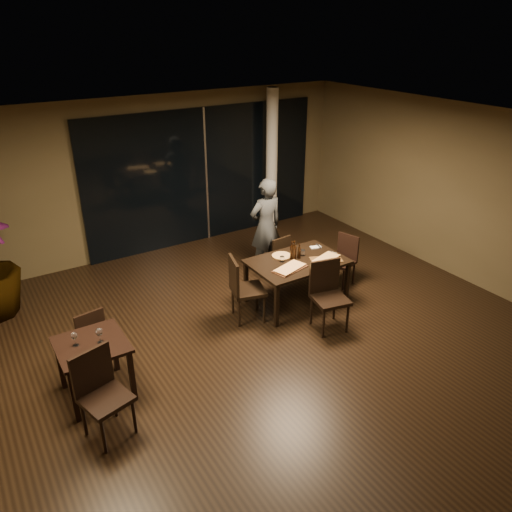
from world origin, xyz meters
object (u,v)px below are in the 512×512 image
(diner, at_px, (266,226))
(bottle_c, at_px, (292,250))
(chair_main_near, at_px, (328,291))
(bottle_b, at_px, (299,251))
(chair_side_far, at_px, (89,333))
(chair_side_near, at_px, (100,389))
(chair_main_left, at_px, (242,286))
(chair_main_far, at_px, (277,256))
(bottle_a, at_px, (294,250))
(main_table, at_px, (297,265))
(chair_main_right, at_px, (344,257))
(side_table, at_px, (92,352))

(diner, bearing_deg, bottle_c, 78.32)
(chair_main_near, relative_size, bottle_b, 4.16)
(chair_side_far, height_order, chair_side_near, chair_side_near)
(bottle_c, bearing_deg, chair_main_left, -175.02)
(chair_main_far, distance_m, chair_main_near, 1.61)
(bottle_b, bearing_deg, bottle_a, 175.99)
(chair_main_far, relative_size, bottle_a, 2.68)
(chair_main_far, relative_size, chair_main_near, 0.82)
(bottle_c, bearing_deg, chair_side_near, -160.17)
(diner, relative_size, bottle_b, 7.02)
(chair_side_far, bearing_deg, main_table, 168.52)
(chair_side_far, xyz_separation_m, chair_side_near, (-0.22, -1.30, 0.10))
(chair_main_near, xyz_separation_m, diner, (0.22, 2.02, 0.30))
(chair_main_right, bearing_deg, bottle_a, -104.40)
(side_table, bearing_deg, chair_main_left, 12.13)
(main_table, bearing_deg, chair_main_left, 179.26)
(chair_side_near, distance_m, bottle_b, 3.78)
(bottle_b, bearing_deg, chair_side_far, 178.44)
(side_table, relative_size, bottle_c, 2.69)
(chair_side_near, bearing_deg, main_table, 2.67)
(chair_side_near, bearing_deg, chair_main_right, -0.23)
(main_table, height_order, side_table, same)
(chair_main_right, height_order, bottle_a, bottle_a)
(side_table, relative_size, chair_main_near, 0.77)
(diner, bearing_deg, chair_main_left, 44.92)
(diner, bearing_deg, chair_main_right, 128.94)
(bottle_c, bearing_deg, chair_main_right, 0.34)
(side_table, bearing_deg, chair_main_far, 19.93)
(chair_side_near, bearing_deg, chair_main_left, 9.54)
(diner, bearing_deg, chair_main_near, 83.72)
(chair_side_far, height_order, bottle_a, bottle_a)
(chair_side_near, bearing_deg, chair_side_far, 64.96)
(chair_main_right, bearing_deg, side_table, -98.91)
(chair_side_near, xyz_separation_m, bottle_a, (3.48, 1.21, 0.33))
(bottle_b, bearing_deg, diner, 83.94)
(chair_main_left, relative_size, bottle_b, 4.16)
(chair_main_left, bearing_deg, diner, -29.66)
(chair_main_left, bearing_deg, chair_main_right, -72.05)
(side_table, bearing_deg, bottle_c, 10.09)
(chair_main_far, bearing_deg, chair_side_near, 21.31)
(chair_side_far, bearing_deg, bottle_c, 170.22)
(main_table, bearing_deg, chair_side_near, -161.80)
(chair_main_left, distance_m, chair_side_near, 2.75)
(side_table, xyz_separation_m, chair_main_left, (2.39, 0.51, -0.04))
(chair_main_far, relative_size, bottle_c, 2.86)
(main_table, distance_m, chair_main_far, 0.83)
(chair_main_near, height_order, chair_side_near, chair_main_near)
(chair_main_far, distance_m, chair_side_far, 3.50)
(bottle_a, bearing_deg, main_table, -70.66)
(diner, bearing_deg, chair_side_near, 32.66)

